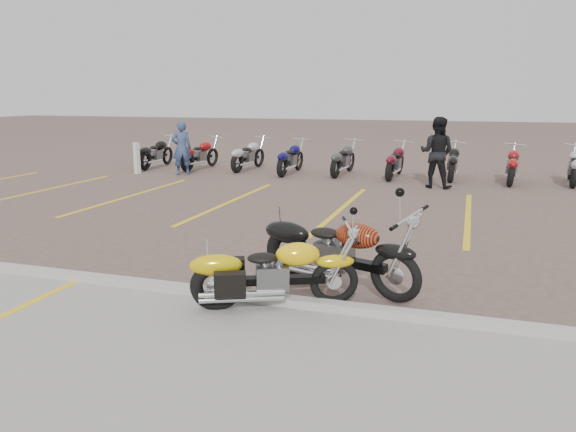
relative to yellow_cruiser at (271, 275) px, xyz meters
name	(u,v)px	position (x,y,z in m)	size (l,w,h in m)	color
ground	(285,257)	(-0.51, 2.09, -0.41)	(100.00, 100.00, 0.00)	#715951
concrete_apron	(114,403)	(-0.51, -2.41, -0.40)	(60.00, 5.00, 0.01)	#9E9B93
curb	(235,296)	(-0.51, 0.09, -0.35)	(60.00, 0.18, 0.12)	#ADAAA3
parking_stripes	(341,209)	(-0.51, 6.09, -0.40)	(38.00, 5.50, 0.01)	yellow
yellow_cruiser	(271,275)	(0.00, 0.00, 0.00)	(1.87, 0.93, 0.82)	black
flame_cruiser	(336,254)	(0.58, 0.88, 0.07)	(2.23, 0.89, 0.95)	black
person_a	(182,148)	(-6.54, 9.89, 0.44)	(0.62, 0.41, 1.69)	navy
person_b	(437,153)	(1.28, 9.77, 0.55)	(0.93, 0.73, 1.92)	black
bollard	(137,158)	(-8.05, 9.68, 0.09)	(0.15, 0.15, 1.00)	silver
bg_bike_row	(369,159)	(-0.86, 11.41, 0.14)	(15.64, 2.04, 1.10)	black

